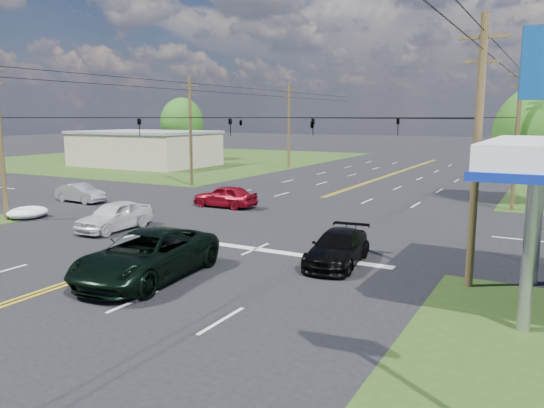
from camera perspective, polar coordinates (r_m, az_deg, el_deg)
The scene contains 20 objects.
ground at distance 33.07m, azimuth -0.02°, elevation -1.18°, with size 280.00×280.00×0.00m, color black.
grass_nw at distance 79.11m, azimuth -11.28°, elevation 4.82°, with size 46.00×48.00×0.03m, color #264215.
stop_bar at distance 23.88m, azimuth 1.33°, elevation -5.33°, with size 10.00×0.50×0.02m, color silver.
retail_nw at distance 68.17m, azimuth -13.49°, elevation 5.72°, with size 16.00×11.00×4.00m, color tan.
pole_sw at distance 34.63m, azimuth -27.21°, elevation 6.46°, with size 1.60×0.28×9.50m.
pole_se at distance 19.74m, azimuth 21.17°, elevation 5.41°, with size 1.60×0.28×9.50m.
pole_nw at distance 47.18m, azimuth -8.76°, elevation 7.89°, with size 1.60×0.28×9.50m.
pole_ne at distance 37.64m, azimuth 24.86°, elevation 6.78°, with size 1.60×0.28×9.50m.
pole_left_far at distance 63.35m, azimuth 1.81°, elevation 8.58°, with size 1.60×0.28×10.00m.
pole_right_far at distance 56.60m, azimuth 26.24°, elevation 7.53°, with size 1.60×0.28×10.00m.
span_wire_signals at distance 32.51m, azimuth -0.02°, elevation 9.27°, with size 26.00×18.00×1.13m.
power_lines at distance 30.87m, azimuth -1.85°, elevation 14.10°, with size 26.04×100.00×0.64m.
tree_right_a at distance 40.58m, azimuth 26.57°, elevation 6.72°, with size 5.70×5.70×8.18m.
tree_far_l at distance 76.99m, azimuth -9.67°, elevation 8.62°, with size 6.08×6.08×8.72m.
pickup_dkgreen at distance 20.53m, azimuth -13.33°, elevation -5.42°, with size 3.02×6.54×1.82m, color black.
suv_black at distance 22.17m, azimuth 7.09°, elevation -4.71°, with size 1.94×4.77×1.38m, color black.
pickup_white at distance 29.75m, azimuth -16.59°, elevation -1.23°, with size 1.86×4.61×1.57m, color silver.
sedan_silver at distance 40.24m, azimuth -19.89°, elevation 1.12°, with size 1.41×4.03×1.33m, color #ACABB0.
sedan_red at distance 35.90m, azimuth -5.06°, elevation 0.85°, with size 1.78×4.43×1.51m, color maroon.
snowpile_b at distance 35.25m, azimuth -24.76°, elevation -1.39°, with size 2.03×2.50×0.70m, color white.
Camera 1 is at (15.57, -16.54, 6.07)m, focal length 35.00 mm.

